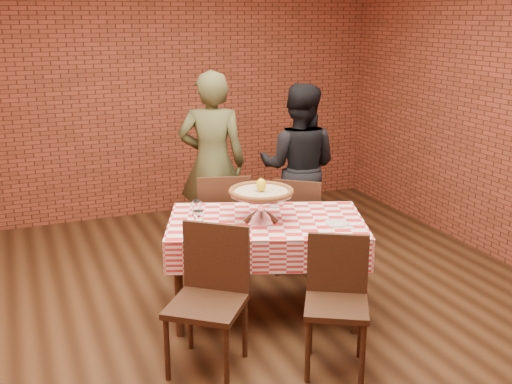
% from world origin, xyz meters
% --- Properties ---
extents(ground, '(6.00, 6.00, 0.00)m').
position_xyz_m(ground, '(0.00, 0.00, 0.00)').
color(ground, black).
rests_on(ground, ground).
extents(back_wall, '(5.50, 0.00, 5.50)m').
position_xyz_m(back_wall, '(0.00, 3.00, 1.45)').
color(back_wall, brown).
rests_on(back_wall, ground).
extents(table, '(1.64, 1.30, 0.75)m').
position_xyz_m(table, '(0.30, 0.24, 0.38)').
color(table, '#402312').
rests_on(table, ground).
extents(tablecloth, '(1.69, 1.35, 0.25)m').
position_xyz_m(tablecloth, '(0.30, 0.24, 0.63)').
color(tablecloth, red).
rests_on(tablecloth, table).
extents(pizza_stand, '(0.57, 0.57, 0.21)m').
position_xyz_m(pizza_stand, '(0.26, 0.24, 0.86)').
color(pizza_stand, silver).
rests_on(pizza_stand, tablecloth).
extents(pizza, '(0.58, 0.58, 0.03)m').
position_xyz_m(pizza, '(0.26, 0.24, 0.98)').
color(pizza, '#CBB68C').
rests_on(pizza, pizza_stand).
extents(lemon, '(0.09, 0.09, 0.10)m').
position_xyz_m(lemon, '(0.26, 0.24, 1.03)').
color(lemon, yellow).
rests_on(lemon, pizza).
extents(water_glass_left, '(0.09, 0.09, 0.11)m').
position_xyz_m(water_glass_left, '(-0.21, 0.30, 0.82)').
color(water_glass_left, white).
rests_on(water_glass_left, tablecloth).
extents(water_glass_right, '(0.09, 0.09, 0.11)m').
position_xyz_m(water_glass_right, '(-0.15, 0.54, 0.82)').
color(water_glass_right, white).
rests_on(water_glass_right, tablecloth).
extents(side_plate, '(0.22, 0.22, 0.01)m').
position_xyz_m(side_plate, '(0.73, -0.05, 0.76)').
color(side_plate, white).
rests_on(side_plate, tablecloth).
extents(sweetener_packet_a, '(0.06, 0.05, 0.00)m').
position_xyz_m(sweetener_packet_a, '(0.78, -0.16, 0.76)').
color(sweetener_packet_a, white).
rests_on(sweetener_packet_a, tablecloth).
extents(sweetener_packet_b, '(0.06, 0.06, 0.00)m').
position_xyz_m(sweetener_packet_b, '(0.80, -0.06, 0.76)').
color(sweetener_packet_b, white).
rests_on(sweetener_packet_b, tablecloth).
extents(condiment_caddy, '(0.13, 0.12, 0.15)m').
position_xyz_m(condiment_caddy, '(0.51, 0.52, 0.83)').
color(condiment_caddy, silver).
rests_on(condiment_caddy, tablecloth).
extents(chair_near_left, '(0.64, 0.64, 0.94)m').
position_xyz_m(chair_near_left, '(-0.36, -0.34, 0.47)').
color(chair_near_left, '#402312').
rests_on(chair_near_left, ground).
extents(chair_near_right, '(0.54, 0.54, 0.88)m').
position_xyz_m(chair_near_right, '(0.40, -0.67, 0.44)').
color(chair_near_right, '#402312').
rests_on(chair_near_right, ground).
extents(chair_far_left, '(0.55, 0.55, 0.94)m').
position_xyz_m(chair_far_left, '(0.25, 1.10, 0.47)').
color(chair_far_left, '#402312').
rests_on(chair_far_left, ground).
extents(chair_far_right, '(0.57, 0.57, 0.89)m').
position_xyz_m(chair_far_right, '(0.90, 0.86, 0.44)').
color(chair_far_right, '#402312').
rests_on(chair_far_right, ground).
extents(diner_olive, '(0.74, 0.62, 1.75)m').
position_xyz_m(diner_olive, '(0.34, 1.64, 0.87)').
color(diner_olive, '#4B4C29').
rests_on(diner_olive, ground).
extents(diner_black, '(0.99, 0.95, 1.62)m').
position_xyz_m(diner_black, '(1.14, 1.41, 0.81)').
color(diner_black, black).
rests_on(diner_black, ground).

